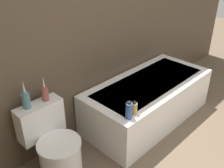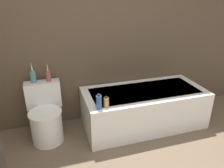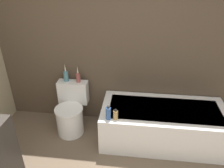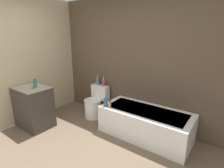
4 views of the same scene
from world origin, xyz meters
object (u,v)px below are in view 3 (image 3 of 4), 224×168
at_px(toilet, 71,112).
at_px(vase_gold, 66,75).
at_px(vase_silver, 78,77).
at_px(shampoo_bottle_tall, 108,113).
at_px(shampoo_bottle_short, 116,115).
at_px(bathtub, 162,124).

relative_size(toilet, vase_gold, 2.60).
relative_size(vase_silver, shampoo_bottle_tall, 1.35).
distance_m(vase_silver, shampoo_bottle_short, 0.84).
bearing_deg(vase_gold, shampoo_bottle_tall, -39.93).
xyz_separation_m(bathtub, shampoo_bottle_tall, (-0.70, -0.29, 0.34)).
distance_m(vase_gold, shampoo_bottle_short, 0.99).
relative_size(toilet, shampoo_bottle_short, 5.05).
bearing_deg(shampoo_bottle_tall, shampoo_bottle_short, 6.05).
height_order(vase_gold, shampoo_bottle_short, vase_gold).
bearing_deg(bathtub, vase_gold, 168.33).
bearing_deg(vase_silver, shampoo_bottle_short, -43.16).
bearing_deg(vase_silver, bathtub, -12.84).
bearing_deg(toilet, vase_gold, 113.26).
height_order(bathtub, shampoo_bottle_short, shampoo_bottle_short).
bearing_deg(vase_gold, shampoo_bottle_short, -36.24).
height_order(vase_gold, shampoo_bottle_tall, vase_gold).
bearing_deg(toilet, shampoo_bottle_tall, -31.44).
bearing_deg(shampoo_bottle_short, shampoo_bottle_tall, -173.95).
relative_size(bathtub, vase_silver, 6.72).
bearing_deg(bathtub, shampoo_bottle_short, -155.27).
bearing_deg(vase_silver, vase_gold, 176.35).
bearing_deg(bathtub, toilet, 176.68).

